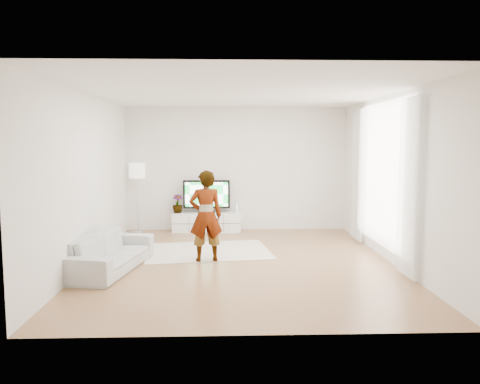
{
  "coord_description": "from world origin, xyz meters",
  "views": [
    {
      "loc": [
        -0.28,
        -7.67,
        1.99
      ],
      "look_at": [
        -0.0,
        0.4,
        1.14
      ],
      "focal_mm": 35.0,
      "sensor_mm": 36.0,
      "label": 1
    }
  ],
  "objects_px": {
    "television": "(207,195)",
    "sofa": "(110,252)",
    "floor_lamp": "(137,174)",
    "media_console": "(207,222)",
    "player": "(206,216)",
    "rug": "(208,251)"
  },
  "relations": [
    {
      "from": "television",
      "to": "sofa",
      "type": "bearing_deg",
      "value": -113.7
    },
    {
      "from": "television",
      "to": "sofa",
      "type": "xyz_separation_m",
      "value": [
        -1.4,
        -3.19,
        -0.54
      ]
    },
    {
      "from": "television",
      "to": "floor_lamp",
      "type": "height_order",
      "value": "floor_lamp"
    },
    {
      "from": "media_console",
      "to": "player",
      "type": "bearing_deg",
      "value": -88.13
    },
    {
      "from": "sofa",
      "to": "floor_lamp",
      "type": "height_order",
      "value": "floor_lamp"
    },
    {
      "from": "sofa",
      "to": "floor_lamp",
      "type": "xyz_separation_m",
      "value": [
        -0.12,
        3.1,
        1.03
      ]
    },
    {
      "from": "player",
      "to": "floor_lamp",
      "type": "relative_size",
      "value": 0.99
    },
    {
      "from": "player",
      "to": "floor_lamp",
      "type": "height_order",
      "value": "floor_lamp"
    },
    {
      "from": "rug",
      "to": "sofa",
      "type": "height_order",
      "value": "sofa"
    },
    {
      "from": "player",
      "to": "rug",
      "type": "bearing_deg",
      "value": -99.92
    },
    {
      "from": "rug",
      "to": "television",
      "type": "bearing_deg",
      "value": 92.57
    },
    {
      "from": "media_console",
      "to": "player",
      "type": "distance_m",
      "value": 2.75
    },
    {
      "from": "floor_lamp",
      "to": "player",
      "type": "bearing_deg",
      "value": -58.43
    },
    {
      "from": "player",
      "to": "sofa",
      "type": "relative_size",
      "value": 0.78
    },
    {
      "from": "floor_lamp",
      "to": "sofa",
      "type": "bearing_deg",
      "value": -87.69
    },
    {
      "from": "media_console",
      "to": "television",
      "type": "relative_size",
      "value": 1.46
    },
    {
      "from": "floor_lamp",
      "to": "television",
      "type": "bearing_deg",
      "value": 3.47
    },
    {
      "from": "television",
      "to": "rug",
      "type": "relative_size",
      "value": 0.47
    },
    {
      "from": "television",
      "to": "player",
      "type": "distance_m",
      "value": 2.72
    },
    {
      "from": "player",
      "to": "floor_lamp",
      "type": "xyz_separation_m",
      "value": [
        -1.61,
        2.62,
        0.54
      ]
    },
    {
      "from": "rug",
      "to": "player",
      "type": "bearing_deg",
      "value": -90.09
    },
    {
      "from": "media_console",
      "to": "floor_lamp",
      "type": "distance_m",
      "value": 1.88
    }
  ]
}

